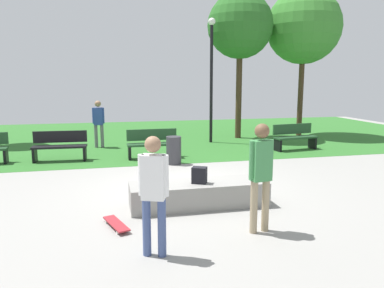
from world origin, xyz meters
name	(u,v)px	position (x,y,z in m)	size (l,w,h in m)	color
ground_plane	(181,187)	(0.00, 0.00, 0.00)	(28.00, 28.00, 0.00)	gray
grass_lawn	(145,136)	(0.00, 8.18, 0.00)	(26.60, 11.65, 0.01)	#2D6B28
concrete_ledge	(199,194)	(0.10, -1.38, 0.24)	(2.71, 0.81, 0.48)	gray
backpack_on_ledge	(199,175)	(0.10, -1.43, 0.64)	(0.28, 0.20, 0.32)	black
skater_performing_trick	(261,169)	(0.76, -2.87, 1.06)	(0.43, 0.25, 1.80)	tan
skater_watching	(154,187)	(-1.03, -3.34, 1.01)	(0.41, 0.30, 1.73)	#3F5184
skateboard_by_ledge	(116,224)	(-1.54, -2.16, 0.06)	(0.44, 0.82, 0.08)	#A5262D
park_bench_near_path	(295,136)	(4.86, 3.74, 0.48)	(1.65, 0.70, 0.91)	#1E4223
park_bench_far_left	(153,143)	(-0.24, 3.43, 0.48)	(1.61, 0.49, 0.91)	#1E4223
park_bench_center_lawn	(60,145)	(-3.06, 3.63, 0.48)	(1.62, 0.54, 0.91)	black
tree_slender_maple	(304,27)	(6.76, 6.93, 4.69)	(3.18, 3.18, 6.30)	#42301E
tree_young_birch	(240,26)	(3.84, 6.80, 4.62)	(2.69, 2.69, 5.99)	#42301E
lamp_post	(211,69)	(2.39, 5.93, 2.86)	(0.28, 0.28, 4.77)	black
trash_bin	(174,150)	(0.27, 2.41, 0.41)	(0.44, 0.44, 0.82)	#333338
pedestrian_with_backpack	(99,119)	(-1.92, 5.76, 1.04)	(0.43, 0.36, 1.72)	slate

